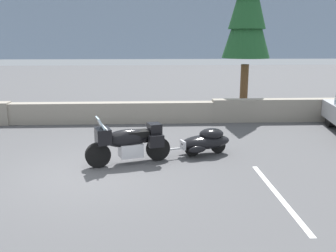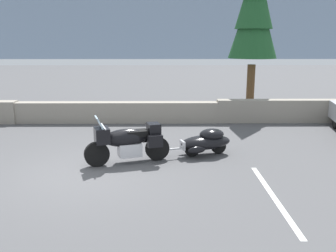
# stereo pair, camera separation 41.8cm
# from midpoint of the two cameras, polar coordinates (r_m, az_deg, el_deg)

# --- Properties ---
(ground_plane) EXTENTS (80.00, 80.00, 0.00)m
(ground_plane) POSITION_cam_midpoint_polar(r_m,az_deg,el_deg) (9.53, -10.85, -7.03)
(ground_plane) COLOR #4C4C4F
(stone_guard_wall) EXTENTS (24.00, 0.58, 0.92)m
(stone_guard_wall) POSITION_cam_midpoint_polar(r_m,az_deg,el_deg) (14.97, -8.62, 2.17)
(stone_guard_wall) COLOR gray
(stone_guard_wall) RESTS_ON ground
(distant_ridgeline) EXTENTS (240.00, 80.00, 16.00)m
(distant_ridgeline) POSITION_cam_midpoint_polar(r_m,az_deg,el_deg) (104.67, -1.40, 15.74)
(distant_ridgeline) COLOR #7F93AD
(distant_ridgeline) RESTS_ON ground
(touring_motorcycle) EXTENTS (2.24, 1.17, 1.33)m
(touring_motorcycle) POSITION_cam_midpoint_polar(r_m,az_deg,el_deg) (9.90, -5.07, -2.30)
(touring_motorcycle) COLOR black
(touring_motorcycle) RESTS_ON ground
(car_shaped_trailer) EXTENTS (2.20, 1.14, 0.76)m
(car_shaped_trailer) POSITION_cam_midpoint_polar(r_m,az_deg,el_deg) (10.69, 6.99, -2.34)
(car_shaped_trailer) COLOR black
(car_shaped_trailer) RESTS_ON ground
(pine_tree_tall) EXTENTS (2.11, 2.11, 7.52)m
(pine_tree_tall) POSITION_cam_midpoint_polar(r_m,az_deg,el_deg) (17.12, 13.90, 17.67)
(pine_tree_tall) COLOR brown
(pine_tree_tall) RESTS_ON ground
(parking_stripe_marker) EXTENTS (0.12, 3.60, 0.01)m
(parking_stripe_marker) POSITION_cam_midpoint_polar(r_m,az_deg,el_deg) (8.36, 17.29, -10.30)
(parking_stripe_marker) COLOR silver
(parking_stripe_marker) RESTS_ON ground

